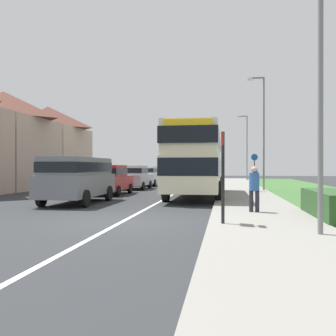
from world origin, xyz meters
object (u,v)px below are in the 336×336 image
parked_car_silver (135,176)px  cycle_route_sign (254,170)px  double_decker_bus (196,158)px  parked_car_red (110,179)px  pedestrian_walking_away (255,178)px  pedestrian_at_stop (254,187)px  street_lamp_mid (262,126)px  parked_van_grey (78,176)px  street_lamp_far (246,144)px  bus_stop_sign (223,171)px  parked_car_white (147,175)px  street_lamp_near (316,35)px

parked_car_silver → cycle_route_sign: size_ratio=1.61×
double_decker_bus → parked_car_red: size_ratio=2.28×
cycle_route_sign → double_decker_bus: bearing=-122.7°
parked_car_silver → pedestrian_walking_away: bearing=-19.2°
pedestrian_at_stop → street_lamp_mid: 13.15m
parked_van_grey → parked_car_silver: size_ratio=1.24×
street_lamp_far → bus_stop_sign: bearing=-94.1°
bus_stop_sign → street_lamp_mid: street_lamp_mid is taller
bus_stop_sign → cycle_route_sign: size_ratio=1.03×
pedestrian_at_stop → parked_car_red: bearing=132.3°
parked_car_silver → parked_car_white: 5.10m
pedestrian_walking_away → street_lamp_far: 20.34m
parked_van_grey → parked_car_white: (-0.17, 15.93, -0.31)m
parked_car_silver → parked_car_white: parked_car_silver is taller
parked_car_red → street_lamp_mid: bearing=23.9°
street_lamp_far → parked_car_red: bearing=-112.1°
pedestrian_walking_away → parked_car_red: bearing=-164.0°
double_decker_bus → street_lamp_near: size_ratio=1.21×
bus_stop_sign → street_lamp_near: (2.11, -1.31, 3.12)m
parked_car_white → street_lamp_far: bearing=52.8°
parked_car_silver → pedestrian_walking_away: parked_car_silver is taller
double_decker_bus → parked_car_silver: double_decker_bus is taller
street_lamp_mid → street_lamp_far: bearing=90.2°
street_lamp_near → street_lamp_mid: street_lamp_near is taller
parked_van_grey → parked_car_white: size_ratio=1.20×
pedestrian_at_stop → street_lamp_mid: size_ratio=0.22×
parked_car_white → bus_stop_sign: 22.82m
street_lamp_near → pedestrian_at_stop: bearing=104.7°
bus_stop_sign → parked_van_grey: bearing=137.9°
parked_car_white → street_lamp_far: 15.48m
parked_car_red → parked_car_silver: parked_car_red is taller
parked_van_grey → cycle_route_sign: (8.51, 9.66, 0.19)m
parked_car_red → pedestrian_walking_away: 8.98m
parked_car_silver → cycle_route_sign: cycle_route_sign is taller
pedestrian_at_stop → street_lamp_near: bearing=-75.3°
parked_car_silver → street_lamp_far: (8.92, 17.13, 3.36)m
parked_car_white → street_lamp_near: (8.79, -23.12, 3.73)m
parked_car_silver → bus_stop_sign: (6.48, -16.71, 0.59)m
parked_car_red → bus_stop_sign: 13.17m
street_lamp_mid → pedestrian_at_stop: bearing=-96.6°
parked_car_white → pedestrian_walking_away: bearing=-43.0°
pedestrian_at_stop → street_lamp_near: (1.07, -4.09, 3.68)m
parked_van_grey → parked_car_red: 5.45m
double_decker_bus → parked_van_grey: bearing=-139.9°
parked_car_white → bus_stop_sign: bearing=-73.0°
street_lamp_far → parked_van_grey: bearing=-107.7°
pedestrian_walking_away → parked_car_white: bearing=137.0°
parked_car_silver → street_lamp_mid: size_ratio=0.53×
parked_car_red → pedestrian_at_stop: parked_car_red is taller
parked_car_red → pedestrian_at_stop: bearing=-47.7°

